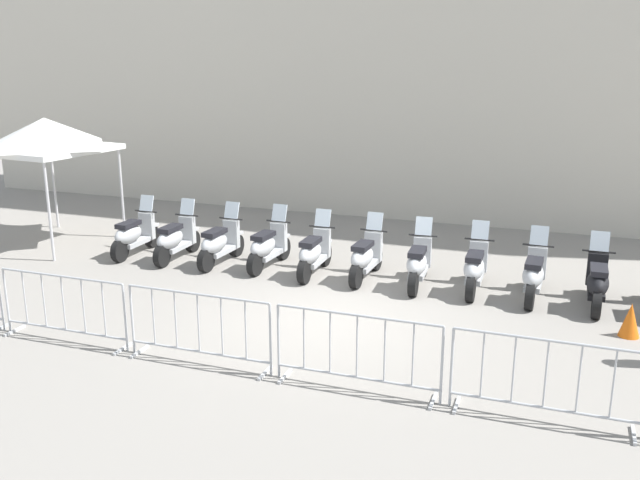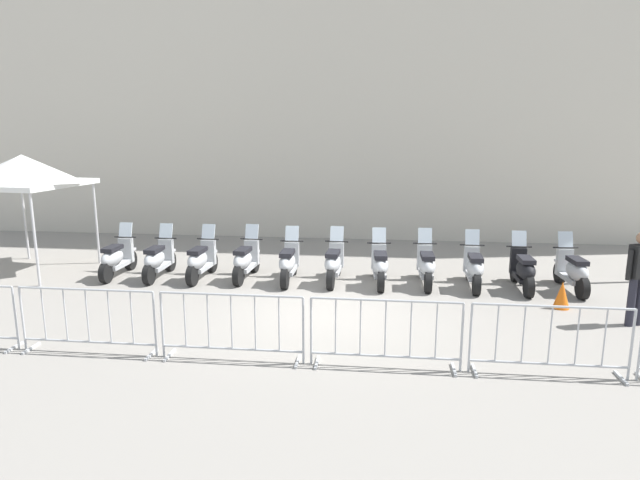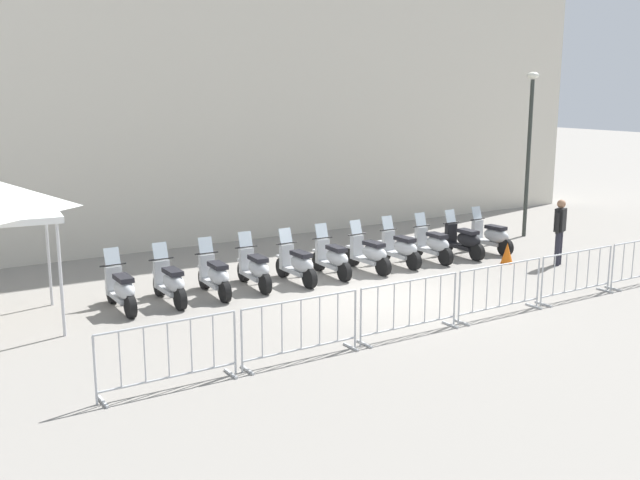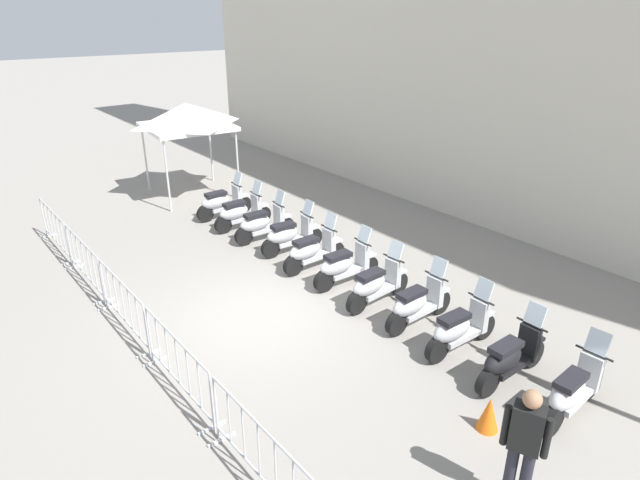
{
  "view_description": "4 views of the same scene",
  "coord_description": "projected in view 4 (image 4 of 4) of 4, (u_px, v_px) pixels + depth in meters",
  "views": [
    {
      "loc": [
        4.57,
        -9.65,
        4.28
      ],
      "look_at": [
        -0.85,
        1.39,
        0.92
      ],
      "focal_mm": 38.24,
      "sensor_mm": 36.0,
      "label": 1
    },
    {
      "loc": [
        2.14,
        -9.61,
        3.5
      ],
      "look_at": [
        -0.5,
        1.87,
        1.06
      ],
      "focal_mm": 30.02,
      "sensor_mm": 36.0,
      "label": 2
    },
    {
      "loc": [
        -8.02,
        -13.24,
        4.46
      ],
      "look_at": [
        -0.71,
        1.89,
        1.01
      ],
      "focal_mm": 40.6,
      "sensor_mm": 36.0,
      "label": 3
    },
    {
      "loc": [
        8.53,
        -3.98,
        5.73
      ],
      "look_at": [
        -0.67,
        1.8,
        0.98
      ],
      "focal_mm": 30.79,
      "sensor_mm": 36.0,
      "label": 4
    }
  ],
  "objects": [
    {
      "name": "barrier_segment_3",
      "position": [
        178.0,
        366.0,
        8.52
      ],
      "size": [
        2.24,
        0.66,
        1.07
      ],
      "color": "#B2B5B7",
      "rests_on": "ground"
    },
    {
      "name": "motorcycle_6",
      "position": [
        376.0,
        285.0,
        11.1
      ],
      "size": [
        0.65,
        1.72,
        1.24
      ],
      "color": "black",
      "rests_on": "ground"
    },
    {
      "name": "motorcycle_10",
      "position": [
        573.0,
        391.0,
        8.07
      ],
      "size": [
        0.65,
        1.72,
        1.24
      ],
      "color": "black",
      "rests_on": "ground"
    },
    {
      "name": "barrier_segment_4",
      "position": [
        259.0,
        455.0,
        6.84
      ],
      "size": [
        2.24,
        0.66,
        1.07
      ],
      "color": "#B2B5B7",
      "rests_on": "ground"
    },
    {
      "name": "ground_plane",
      "position": [
        261.0,
        316.0,
        10.85
      ],
      "size": [
        120.0,
        120.0,
        0.0
      ],
      "primitive_type": "plane",
      "color": "gray"
    },
    {
      "name": "motorcycle_5",
      "position": [
        344.0,
        266.0,
        11.9
      ],
      "size": [
        0.56,
        1.73,
        1.24
      ],
      "color": "black",
      "rests_on": "ground"
    },
    {
      "name": "officer_near_row_end",
      "position": [
        524.0,
        443.0,
        6.42
      ],
      "size": [
        0.49,
        0.37,
        1.73
      ],
      "color": "#23232D",
      "rests_on": "ground"
    },
    {
      "name": "motorcycle_4",
      "position": [
        312.0,
        251.0,
        12.61
      ],
      "size": [
        0.6,
        1.72,
        1.24
      ],
      "color": "black",
      "rests_on": "ground"
    },
    {
      "name": "motorcycle_1",
      "position": [
        240.0,
        213.0,
        14.86
      ],
      "size": [
        0.58,
        1.73,
        1.24
      ],
      "color": "black",
      "rests_on": "ground"
    },
    {
      "name": "motorcycle_8",
      "position": [
        459.0,
        329.0,
        9.61
      ],
      "size": [
        0.56,
        1.73,
        1.24
      ],
      "color": "black",
      "rests_on": "ground"
    },
    {
      "name": "barrier_segment_0",
      "position": [
        55.0,
        230.0,
        13.56
      ],
      "size": [
        2.24,
        0.66,
        1.07
      ],
      "color": "#B2B5B7",
      "rests_on": "ground"
    },
    {
      "name": "motorcycle_9",
      "position": [
        510.0,
        358.0,
        8.82
      ],
      "size": [
        0.58,
        1.73,
        1.24
      ],
      "color": "black",
      "rests_on": "ground"
    },
    {
      "name": "barrier_segment_2",
      "position": [
        123.0,
        305.0,
        10.2
      ],
      "size": [
        2.24,
        0.66,
        1.07
      ],
      "color": "#B2B5B7",
      "rests_on": "ground"
    },
    {
      "name": "motorcycle_0",
      "position": [
        222.0,
        202.0,
        15.62
      ],
      "size": [
        0.59,
        1.72,
        1.24
      ],
      "color": "black",
      "rests_on": "ground"
    },
    {
      "name": "traffic_cone",
      "position": [
        489.0,
        414.0,
        7.89
      ],
      "size": [
        0.32,
        0.32,
        0.55
      ],
      "primitive_type": "cone",
      "color": "orange",
      "rests_on": "ground"
    },
    {
      "name": "motorcycle_2",
      "position": [
        262.0,
        224.0,
        14.12
      ],
      "size": [
        0.56,
        1.73,
        1.24
      ],
      "color": "black",
      "rests_on": "ground"
    },
    {
      "name": "canopy_tent",
      "position": [
        186.0,
        116.0,
        16.64
      ],
      "size": [
        2.46,
        2.46,
        2.91
      ],
      "color": "silver",
      "rests_on": "ground"
    },
    {
      "name": "barrier_segment_1",
      "position": [
        84.0,
        262.0,
        11.88
      ],
      "size": [
        2.24,
        0.66,
        1.07
      ],
      "color": "#B2B5B7",
      "rests_on": "ground"
    },
    {
      "name": "motorcycle_7",
      "position": [
        417.0,
        304.0,
        10.39
      ],
      "size": [
        0.6,
        1.72,
        1.24
      ],
      "color": "black",
      "rests_on": "ground"
    },
    {
      "name": "motorcycle_3",
      "position": [
        289.0,
        235.0,
        13.43
      ],
      "size": [
        0.56,
        1.72,
        1.24
      ],
      "color": "black",
      "rests_on": "ground"
    }
  ]
}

